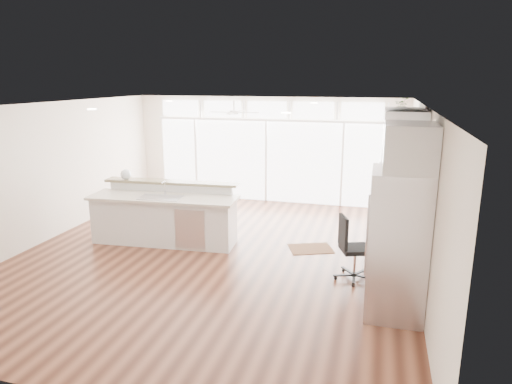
# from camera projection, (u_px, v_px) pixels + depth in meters

# --- Properties ---
(floor) EXTENTS (7.00, 8.00, 0.02)m
(floor) POSITION_uv_depth(u_px,v_px,m) (215.00, 255.00, 8.38)
(floor) COLOR #472215
(floor) RESTS_ON ground
(ceiling) EXTENTS (7.00, 8.00, 0.02)m
(ceiling) POSITION_uv_depth(u_px,v_px,m) (211.00, 105.00, 7.73)
(ceiling) COLOR white
(ceiling) RESTS_ON wall_back
(wall_back) EXTENTS (7.00, 0.04, 2.70)m
(wall_back) POSITION_uv_depth(u_px,v_px,m) (267.00, 150.00, 11.80)
(wall_back) COLOR white
(wall_back) RESTS_ON floor
(wall_front) EXTENTS (7.00, 0.04, 2.70)m
(wall_front) POSITION_uv_depth(u_px,v_px,m) (65.00, 274.00, 4.31)
(wall_front) COLOR white
(wall_front) RESTS_ON floor
(wall_left) EXTENTS (0.04, 8.00, 2.70)m
(wall_left) POSITION_uv_depth(u_px,v_px,m) (45.00, 172.00, 8.94)
(wall_left) COLOR white
(wall_left) RESTS_ON floor
(wall_right) EXTENTS (0.04, 8.00, 2.70)m
(wall_right) POSITION_uv_depth(u_px,v_px,m) (422.00, 196.00, 7.16)
(wall_right) COLOR white
(wall_right) RESTS_ON floor
(glass_wall) EXTENTS (5.80, 0.06, 2.08)m
(glass_wall) POSITION_uv_depth(u_px,v_px,m) (266.00, 162.00, 11.82)
(glass_wall) COLOR silver
(glass_wall) RESTS_ON wall_back
(transom_row) EXTENTS (5.90, 0.06, 0.40)m
(transom_row) POSITION_uv_depth(u_px,v_px,m) (267.00, 110.00, 11.49)
(transom_row) COLOR silver
(transom_row) RESTS_ON wall_back
(desk_window) EXTENTS (0.04, 0.85, 0.85)m
(desk_window) POSITION_uv_depth(u_px,v_px,m) (419.00, 179.00, 7.41)
(desk_window) COLOR white
(desk_window) RESTS_ON wall_right
(ceiling_fan) EXTENTS (1.16, 1.16, 0.32)m
(ceiling_fan) POSITION_uv_depth(u_px,v_px,m) (234.00, 108.00, 10.53)
(ceiling_fan) COLOR white
(ceiling_fan) RESTS_ON ceiling
(recessed_lights) EXTENTS (3.40, 3.00, 0.02)m
(recessed_lights) POSITION_uv_depth(u_px,v_px,m) (215.00, 106.00, 7.92)
(recessed_lights) COLOR silver
(recessed_lights) RESTS_ON ceiling
(oven_cabinet) EXTENTS (0.64, 1.20, 2.50)m
(oven_cabinet) POSITION_uv_depth(u_px,v_px,m) (397.00, 178.00, 8.96)
(oven_cabinet) COLOR white
(oven_cabinet) RESTS_ON floor
(desk_nook) EXTENTS (0.72, 1.30, 0.76)m
(desk_nook) POSITION_uv_depth(u_px,v_px,m) (393.00, 245.00, 7.77)
(desk_nook) COLOR white
(desk_nook) RESTS_ON floor
(upper_cabinets) EXTENTS (0.64, 1.30, 0.64)m
(upper_cabinets) POSITION_uv_depth(u_px,v_px,m) (404.00, 129.00, 7.29)
(upper_cabinets) COLOR white
(upper_cabinets) RESTS_ON wall_right
(refrigerator) EXTENTS (0.76, 0.90, 2.00)m
(refrigerator) POSITION_uv_depth(u_px,v_px,m) (397.00, 244.00, 6.08)
(refrigerator) COLOR silver
(refrigerator) RESTS_ON floor
(fridge_cabinet) EXTENTS (0.64, 0.90, 0.60)m
(fridge_cabinet) POSITION_uv_depth(u_px,v_px,m) (410.00, 147.00, 5.75)
(fridge_cabinet) COLOR white
(fridge_cabinet) RESTS_ON wall_right
(framed_photos) EXTENTS (0.06, 0.22, 0.80)m
(framed_photos) POSITION_uv_depth(u_px,v_px,m) (416.00, 180.00, 8.02)
(framed_photos) COLOR black
(framed_photos) RESTS_ON wall_right
(kitchen_island) EXTENTS (2.95, 1.28, 1.14)m
(kitchen_island) POSITION_uv_depth(u_px,v_px,m) (164.00, 215.00, 8.86)
(kitchen_island) COLOR white
(kitchen_island) RESTS_ON floor
(rug) EXTENTS (0.95, 0.83, 0.01)m
(rug) POSITION_uv_depth(u_px,v_px,m) (311.00, 249.00, 8.65)
(rug) COLOR #381F12
(rug) RESTS_ON floor
(office_chair) EXTENTS (0.69, 0.66, 1.05)m
(office_chair) POSITION_uv_depth(u_px,v_px,m) (355.00, 248.00, 7.22)
(office_chair) COLOR black
(office_chair) RESTS_ON floor
(fishbowl) EXTENTS (0.22, 0.22, 0.21)m
(fishbowl) POSITION_uv_depth(u_px,v_px,m) (126.00, 174.00, 9.26)
(fishbowl) COLOR silver
(fishbowl) RESTS_ON kitchen_island
(monitor) EXTENTS (0.17, 0.53, 0.44)m
(monitor) POSITION_uv_depth(u_px,v_px,m) (391.00, 211.00, 7.65)
(monitor) COLOR black
(monitor) RESTS_ON desk_nook
(keyboard) EXTENTS (0.16, 0.32, 0.02)m
(keyboard) POSITION_uv_depth(u_px,v_px,m) (379.00, 222.00, 7.74)
(keyboard) COLOR silver
(keyboard) RESTS_ON desk_nook
(potted_plant) EXTENTS (0.29, 0.32, 0.23)m
(potted_plant) POSITION_uv_depth(u_px,v_px,m) (402.00, 107.00, 8.63)
(potted_plant) COLOR #38622A
(potted_plant) RESTS_ON oven_cabinet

